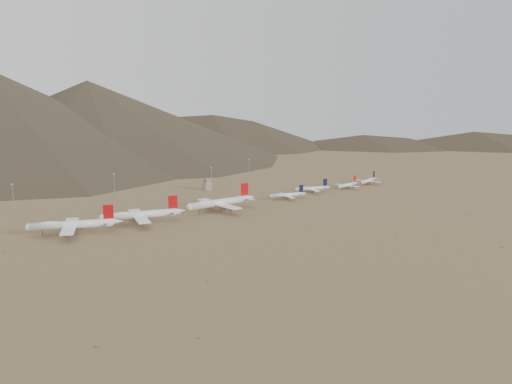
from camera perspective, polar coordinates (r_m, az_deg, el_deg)
ground at (r=424.41m, az=-0.64°, el=-2.46°), size 3000.00×3000.00×0.00m
mountain_ridge at (r=1259.53m, az=-26.12°, el=11.89°), size 4400.00×1000.00×300.00m
widebody_west at (r=381.92m, az=-20.30°, el=-3.52°), size 63.81×51.12×20.00m
widebody_centre at (r=399.08m, az=-13.05°, el=-2.54°), size 66.73×52.55×20.18m
widebody_east at (r=434.14m, az=-4.15°, el=-1.20°), size 72.35×55.57×21.48m
narrowbody_a at (r=485.68m, az=3.67°, el=-0.32°), size 39.35×29.05×13.27m
narrowbody_b at (r=522.41m, az=6.48°, el=0.41°), size 40.71×30.05×13.72m
narrowbody_c at (r=552.91m, az=10.47°, el=0.82°), size 38.77×28.39×12.93m
narrowbody_d at (r=586.46m, az=12.75°, el=1.30°), size 39.79×29.57×13.57m
control_tower at (r=537.90m, az=-5.59°, el=0.81°), size 8.00×8.00×12.00m
mast_far_west at (r=469.27m, az=-26.01°, el=-0.52°), size 2.00×0.60×25.70m
mast_west at (r=498.96m, az=-15.90°, el=0.74°), size 2.00×0.60×25.70m
mast_centre at (r=529.75m, az=-5.12°, el=1.64°), size 2.00×0.60×25.70m
mast_east at (r=598.06m, az=-0.80°, el=2.68°), size 2.00×0.60×25.70m
mast_far_east at (r=655.74m, az=7.61°, el=3.27°), size 2.00×0.60×25.70m
desert_scrub at (r=352.55m, az=9.59°, el=-5.24°), size 439.11×181.68×0.86m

